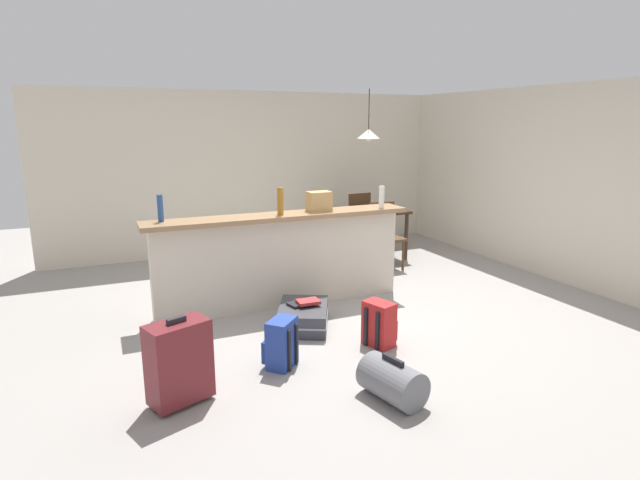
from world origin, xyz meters
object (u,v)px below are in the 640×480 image
object	(u,v)px
grocery_bag	(319,201)
dining_chair_far_side	(356,218)
suitcase_flat_charcoal	(303,316)
book_stack	(304,303)
pendant_lamp	(368,134)
backpack_blue	(281,344)
backpack_red	(379,324)
dining_chair_near_partition	(385,232)
bottle_white	(382,197)
suitcase_upright_maroon	(179,362)
bottle_blue	(160,208)
bottle_amber	(280,201)
duffel_bag_grey	(392,381)
dining_table	(367,216)

from	to	relation	value
grocery_bag	dining_chair_far_side	xyz separation A→B (m)	(1.54, 2.03, -0.64)
suitcase_flat_charcoal	book_stack	bearing A→B (deg)	34.00
pendant_lamp	backpack_blue	world-z (taller)	pendant_lamp
dining_chair_far_side	backpack_red	xyz separation A→B (m)	(-1.54, -3.41, -0.31)
dining_chair_near_partition	pendant_lamp	world-z (taller)	pendant_lamp
bottle_white	book_stack	size ratio (longest dim) A/B	0.82
suitcase_upright_maroon	book_stack	distance (m)	1.70
bottle_blue	bottle_amber	distance (m)	1.24
suitcase_upright_maroon	book_stack	size ratio (longest dim) A/B	2.15
bottle_blue	bottle_amber	world-z (taller)	bottle_amber
bottle_amber	suitcase_flat_charcoal	distance (m)	1.26
dining_chair_far_side	backpack_red	size ratio (longest dim) A/B	2.21
backpack_blue	book_stack	bearing A→B (deg)	55.45
bottle_blue	book_stack	xyz separation A→B (m)	(1.25, -0.74, -0.93)
bottle_white	backpack_red	bearing A→B (deg)	-120.24
pendant_lamp	duffel_bag_grey	bearing A→B (deg)	-116.11
backpack_blue	bottle_amber	bearing A→B (deg)	70.25
pendant_lamp	suitcase_flat_charcoal	bearing A→B (deg)	-131.44
duffel_bag_grey	backpack_blue	xyz separation A→B (m)	(-0.57, 0.84, 0.05)
bottle_white	suitcase_upright_maroon	distance (m)	3.16
bottle_white	bottle_amber	bearing A→B (deg)	178.56
bottle_blue	suitcase_flat_charcoal	distance (m)	1.80
backpack_red	backpack_blue	size ratio (longest dim) A/B	1.00
suitcase_flat_charcoal	backpack_blue	xyz separation A→B (m)	(-0.49, -0.72, 0.09)
pendant_lamp	dining_chair_far_side	bearing A→B (deg)	78.74
backpack_red	backpack_blue	bearing A→B (deg)	-178.16
dining_table	suitcase_flat_charcoal	distance (m)	2.93
grocery_bag	backpack_blue	world-z (taller)	grocery_bag
dining_table	pendant_lamp	bearing A→B (deg)	87.57
grocery_bag	duffel_bag_grey	xyz separation A→B (m)	(-0.40, -2.26, -1.01)
backpack_red	suitcase_upright_maroon	size ratio (longest dim) A/B	0.63
bottle_blue	pendant_lamp	distance (m)	3.51
bottle_amber	grocery_bag	bearing A→B (deg)	6.80
duffel_bag_grey	backpack_blue	distance (m)	1.02
bottle_amber	duffel_bag_grey	distance (m)	2.44
backpack_blue	dining_chair_near_partition	bearing A→B (deg)	44.10
bottle_white	dining_table	distance (m)	1.77
dining_table	suitcase_upright_maroon	bearing A→B (deg)	-136.18
bottle_amber	suitcase_upright_maroon	distance (m)	2.28
suitcase_flat_charcoal	suitcase_upright_maroon	xyz separation A→B (m)	(-1.36, -0.98, 0.22)
dining_chair_far_side	dining_table	bearing A→B (deg)	-101.12
pendant_lamp	suitcase_upright_maroon	xyz separation A→B (m)	(-3.27, -3.15, -1.53)
bottle_blue	dining_chair_far_side	xyz separation A→B (m)	(3.26, 1.97, -0.67)
bottle_blue	dining_chair_far_side	size ratio (longest dim) A/B	0.29
bottle_blue	duffel_bag_grey	world-z (taller)	bottle_blue
dining_table	duffel_bag_grey	distance (m)	4.18
bottle_white	backpack_red	xyz separation A→B (m)	(-0.76, -1.30, -0.97)
backpack_red	dining_table	bearing A→B (deg)	63.34
bottle_amber	dining_table	xyz separation A→B (m)	(1.91, 1.52, -0.55)
grocery_bag	dining_chair_near_partition	world-z (taller)	grocery_bag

